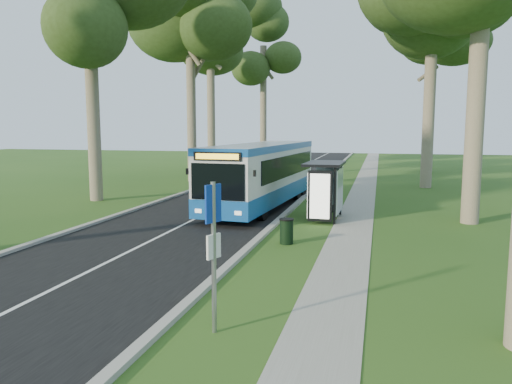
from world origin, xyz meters
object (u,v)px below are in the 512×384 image
car_white (224,166)px  car_silver (254,160)px  litter_bin (286,231)px  bus (263,174)px  bus_shelter (327,180)px  bus_stop_sign (214,241)px

car_white → car_silver: size_ratio=0.91×
litter_bin → car_silver: 32.10m
bus → bus_shelter: size_ratio=4.13×
bus_stop_sign → car_silver: bus_stop_sign is taller
bus → car_silver: (-6.40, 23.45, -0.86)m
bus_stop_sign → litter_bin: (0.00, 7.39, -1.33)m
bus_stop_sign → car_silver: (-8.94, 38.21, -1.05)m
bus_shelter → car_white: bus_shelter is taller
car_white → car_silver: 8.19m
litter_bin → car_white: car_white is taller
bus_shelter → car_silver: 28.17m
bus → bus_stop_sign: (2.54, -14.76, 0.18)m
bus → car_white: 16.75m
car_white → car_silver: car_silver is taller
bus_shelter → car_silver: size_ratio=0.65×
litter_bin → car_silver: car_silver is taller
bus → car_silver: bearing=109.2°
bus_stop_sign → bus_shelter: 11.84m
bus → car_white: bearing=118.0°
bus_shelter → litter_bin: bearing=-99.5°
litter_bin → bus_shelter: bearing=79.2°
bus → bus_shelter: bus is taller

